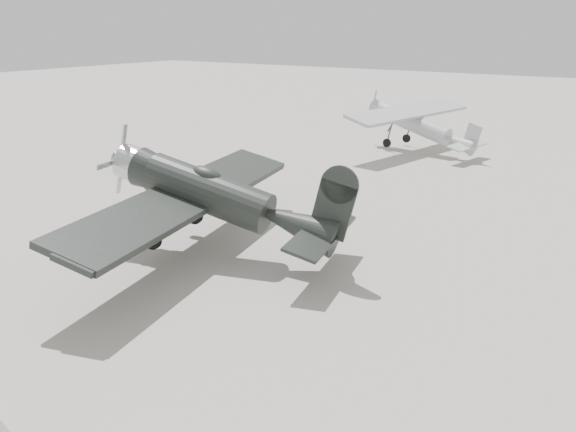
# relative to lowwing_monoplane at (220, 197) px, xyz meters

# --- Properties ---
(ground) EXTENTS (160.00, 160.00, 0.00)m
(ground) POSITION_rel_lowwing_monoplane_xyz_m (0.80, -0.87, -2.01)
(ground) COLOR #A39D91
(ground) RESTS_ON ground
(lowwing_monoplane) EXTENTS (8.54, 11.85, 3.81)m
(lowwing_monoplane) POSITION_rel_lowwing_monoplane_xyz_m (0.00, 0.00, 0.00)
(lowwing_monoplane) COLOR black
(lowwing_monoplane) RESTS_ON ground
(highwing_monoplane) EXTENTS (7.59, 10.61, 3.00)m
(highwing_monoplane) POSITION_rel_lowwing_monoplane_xyz_m (-0.52, 19.09, -0.14)
(highwing_monoplane) COLOR #AEB0B4
(highwing_monoplane) RESTS_ON ground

